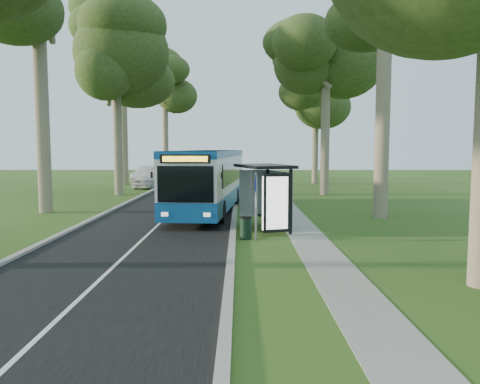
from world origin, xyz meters
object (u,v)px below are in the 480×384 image
object	(u,v)px
bus_stop_sign	(256,199)
litter_bin	(246,228)
bus	(209,180)
bus_shelter	(268,185)
car_white	(151,178)
car_silver	(149,174)

from	to	relation	value
bus_stop_sign	litter_bin	size ratio (longest dim) A/B	3.01
bus	litter_bin	distance (m)	8.30
bus	bus_shelter	size ratio (longest dim) A/B	3.56
bus	car_white	size ratio (longest dim) A/B	2.67
bus_shelter	car_white	distance (m)	24.38
bus_stop_sign	car_silver	world-z (taller)	bus_stop_sign
bus	car_white	world-z (taller)	bus
bus_shelter	litter_bin	size ratio (longest dim) A/B	4.23
bus_stop_sign	litter_bin	xyz separation A→B (m)	(-0.38, 0.40, -1.19)
bus_shelter	car_silver	bearing A→B (deg)	93.47
litter_bin	car_white	world-z (taller)	car_white
bus_shelter	car_silver	size ratio (longest dim) A/B	0.71
bus_stop_sign	car_silver	distance (m)	33.33
bus	car_white	distance (m)	17.40
bus_stop_sign	car_silver	size ratio (longest dim) A/B	0.50
car_silver	litter_bin	bearing A→B (deg)	-59.39
bus_stop_sign	bus_shelter	size ratio (longest dim) A/B	0.71
bus	bus_shelter	world-z (taller)	bus
bus_shelter	bus	bearing A→B (deg)	98.14
litter_bin	car_white	bearing A→B (deg)	108.82
litter_bin	car_silver	distance (m)	32.83
bus	bus_shelter	distance (m)	6.99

